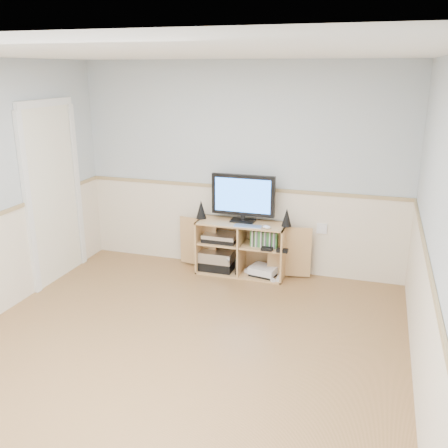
# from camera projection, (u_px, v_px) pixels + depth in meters

# --- Properties ---
(room) EXTENTS (4.04, 4.54, 2.54)m
(room) POSITION_uv_depth(u_px,v_px,m) (164.00, 221.00, 4.06)
(room) COLOR tan
(room) RESTS_ON ground
(media_cabinet) EXTENTS (1.66, 0.40, 0.65)m
(media_cabinet) POSITION_uv_depth(u_px,v_px,m) (243.00, 246.00, 6.06)
(media_cabinet) COLOR tan
(media_cabinet) RESTS_ON floor
(monitor) EXTENTS (0.76, 0.18, 0.57)m
(monitor) POSITION_uv_depth(u_px,v_px,m) (243.00, 197.00, 5.87)
(monitor) COLOR black
(monitor) RESTS_ON media_cabinet
(speaker_left) EXTENTS (0.12, 0.12, 0.23)m
(speaker_left) POSITION_uv_depth(u_px,v_px,m) (201.00, 209.00, 6.05)
(speaker_left) COLOR black
(speaker_left) RESTS_ON media_cabinet
(speaker_right) EXTENTS (0.12, 0.12, 0.21)m
(speaker_right) POSITION_uv_depth(u_px,v_px,m) (287.00, 217.00, 5.75)
(speaker_right) COLOR black
(speaker_right) RESTS_ON media_cabinet
(keyboard) EXTENTS (0.33, 0.15, 0.01)m
(keyboard) POSITION_uv_depth(u_px,v_px,m) (248.00, 226.00, 5.76)
(keyboard) COLOR silver
(keyboard) RESTS_ON media_cabinet
(mouse) EXTENTS (0.11, 0.09, 0.04)m
(mouse) POSITION_uv_depth(u_px,v_px,m) (267.00, 227.00, 5.69)
(mouse) COLOR white
(mouse) RESTS_ON media_cabinet
(av_components) EXTENTS (0.50, 0.30, 0.47)m
(av_components) POSITION_uv_depth(u_px,v_px,m) (219.00, 254.00, 6.13)
(av_components) COLOR black
(av_components) RESTS_ON media_cabinet
(game_consoles) EXTENTS (0.46, 0.31, 0.11)m
(game_consoles) POSITION_uv_depth(u_px,v_px,m) (263.00, 271.00, 6.00)
(game_consoles) COLOR white
(game_consoles) RESTS_ON media_cabinet
(game_cases) EXTENTS (0.32, 0.13, 0.19)m
(game_cases) POSITION_uv_depth(u_px,v_px,m) (264.00, 239.00, 5.87)
(game_cases) COLOR #3F8C3F
(game_cases) RESTS_ON media_cabinet
(wall_outlet) EXTENTS (0.12, 0.03, 0.12)m
(wall_outlet) POSITION_uv_depth(u_px,v_px,m) (322.00, 229.00, 5.86)
(wall_outlet) COLOR white
(wall_outlet) RESTS_ON wall_back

